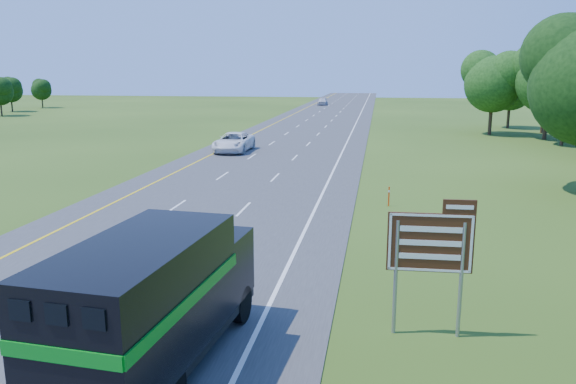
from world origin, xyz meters
name	(u,v)px	position (x,y,z in m)	size (l,w,h in m)	color
road	(295,140)	(0.00, 50.00, 0.02)	(15.00, 260.00, 0.04)	#38383A
lane_markings	(295,140)	(0.00, 50.00, 0.04)	(11.15, 260.00, 0.01)	yellow
horse_truck	(155,300)	(3.65, 3.95, 1.87)	(3.02, 7.88, 3.42)	black
white_suv	(234,142)	(-4.08, 40.77, 0.88)	(2.79, 6.04, 1.68)	white
far_car	(323,101)	(-3.26, 111.44, 0.85)	(1.91, 4.75, 1.62)	silver
exit_sign	(431,248)	(10.11, 7.06, 2.47)	(2.25, 0.15, 3.81)	gray
delineator	(389,196)	(9.28, 22.07, 0.56)	(0.09, 0.05, 1.05)	#F83D0D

